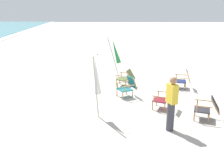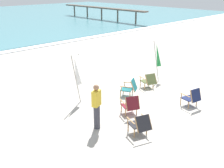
# 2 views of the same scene
# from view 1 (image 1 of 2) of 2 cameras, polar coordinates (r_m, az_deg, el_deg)

# --- Properties ---
(ground_plane) EXTENTS (80.00, 80.00, 0.00)m
(ground_plane) POSITION_cam_1_polar(r_m,az_deg,el_deg) (11.15, 8.36, -1.68)
(ground_plane) COLOR #B2AAA0
(beach_chair_mid_center) EXTENTS (0.70, 0.77, 0.82)m
(beach_chair_mid_center) POSITION_cam_1_polar(r_m,az_deg,el_deg) (11.74, 15.39, 1.07)
(beach_chair_mid_center) COLOR #19234C
(beach_chair_mid_center) RESTS_ON ground
(beach_chair_back_right) EXTENTS (0.79, 0.91, 0.78)m
(beach_chair_back_right) POSITION_cam_1_polar(r_m,az_deg,el_deg) (8.86, 20.18, -4.81)
(beach_chair_back_right) COLOR #28282D
(beach_chair_back_right) RESTS_ON ground
(beach_chair_front_right) EXTENTS (0.81, 0.93, 0.77)m
(beach_chair_front_right) POSITION_cam_1_polar(r_m,az_deg,el_deg) (11.66, 3.12, 1.50)
(beach_chair_front_right) COLOR #515B33
(beach_chair_front_right) RESTS_ON ground
(beach_chair_back_left) EXTENTS (0.83, 0.88, 0.81)m
(beach_chair_back_left) POSITION_cam_1_polar(r_m,az_deg,el_deg) (10.38, 3.49, -0.47)
(beach_chair_back_left) COLOR #196066
(beach_chair_back_left) RESTS_ON ground
(beach_chair_far_center) EXTENTS (0.81, 0.87, 0.81)m
(beach_chair_far_center) POSITION_cam_1_polar(r_m,az_deg,el_deg) (9.31, 11.47, -2.94)
(beach_chair_far_center) COLOR maroon
(beach_chair_far_center) RESTS_ON ground
(umbrella_furled_white) EXTENTS (0.44, 0.35, 2.11)m
(umbrella_furled_white) POSITION_cam_1_polar(r_m,az_deg,el_deg) (8.14, -3.40, 1.47)
(umbrella_furled_white) COLOR #B7B2A8
(umbrella_furled_white) RESTS_ON ground
(umbrella_furled_green) EXTENTS (0.38, 0.71, 2.04)m
(umbrella_furled_green) POSITION_cam_1_polar(r_m,az_deg,el_deg) (12.65, 0.77, 7.04)
(umbrella_furled_green) COLOR #B7B2A8
(umbrella_furled_green) RESTS_ON ground
(person_near_chairs) EXTENTS (0.39, 0.31, 1.63)m
(person_near_chairs) POSITION_cam_1_polar(r_m,az_deg,el_deg) (7.69, 12.80, -4.17)
(person_near_chairs) COLOR #383842
(person_near_chairs) RESTS_ON ground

